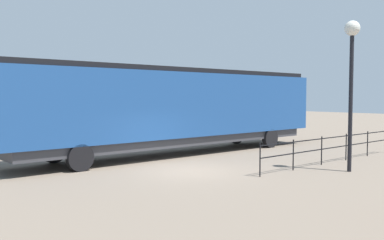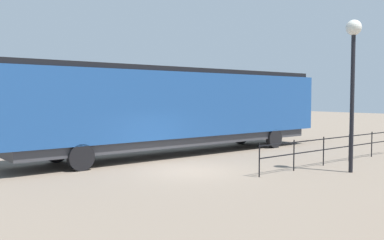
# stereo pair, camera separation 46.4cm
# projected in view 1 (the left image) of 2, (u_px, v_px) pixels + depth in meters

# --- Properties ---
(ground_plane) EXTENTS (120.00, 120.00, 0.00)m
(ground_plane) POSITION_uv_depth(u_px,v_px,m) (189.00, 171.00, 16.83)
(ground_plane) COLOR #756656
(locomotive) EXTENTS (3.02, 18.61, 4.41)m
(locomotive) POSITION_uv_depth(u_px,v_px,m) (185.00, 107.00, 21.84)
(locomotive) COLOR navy
(locomotive) RESTS_ON ground_plane
(lamp_post) EXTENTS (0.60, 0.60, 5.98)m
(lamp_post) POSITION_uv_depth(u_px,v_px,m) (352.00, 58.00, 16.41)
(lamp_post) COLOR black
(lamp_post) RESTS_ON ground_plane
(platform_fence) EXTENTS (0.05, 10.34, 1.26)m
(platform_fence) POSITION_uv_depth(u_px,v_px,m) (334.00, 145.00, 18.88)
(platform_fence) COLOR black
(platform_fence) RESTS_ON ground_plane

